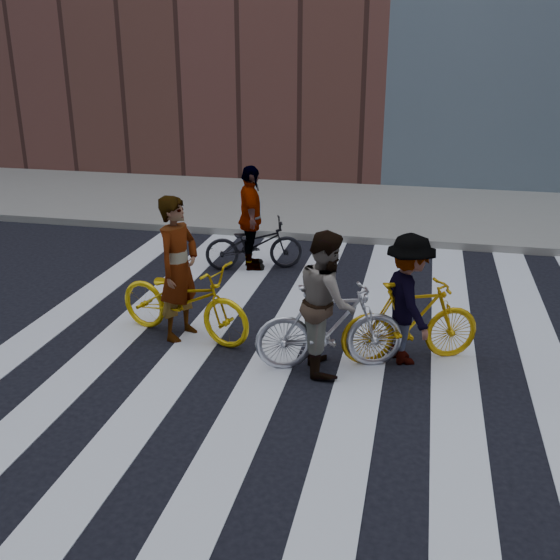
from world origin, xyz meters
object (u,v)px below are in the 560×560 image
(bike_silver_mid, at_px, (330,327))
(rider_mid, at_px, (326,302))
(rider_right, at_px, (408,299))
(rider_left, at_px, (178,269))
(rider_rear, at_px, (251,218))
(bike_yellow_right, at_px, (411,322))
(bike_dark_rear, at_px, (254,244))
(bike_yellow_left, at_px, (184,300))

(bike_silver_mid, xyz_separation_m, rider_mid, (-0.05, 0.00, 0.32))
(rider_mid, bearing_deg, rider_right, -83.98)
(rider_left, xyz_separation_m, rider_mid, (2.02, -0.47, -0.10))
(bike_silver_mid, bearing_deg, rider_rear, 11.90)
(rider_mid, bearing_deg, rider_rear, 11.24)
(rider_left, bearing_deg, bike_yellow_right, -75.63)
(bike_dark_rear, bearing_deg, rider_right, -156.77)
(rider_right, bearing_deg, rider_left, 66.36)
(rider_rear, bearing_deg, bike_yellow_left, 157.77)
(rider_mid, bearing_deg, bike_yellow_right, -85.04)
(rider_left, bearing_deg, rider_mid, -87.41)
(bike_dark_rear, distance_m, rider_right, 4.03)
(bike_dark_rear, bearing_deg, rider_rear, 70.77)
(rider_left, bearing_deg, rider_right, -75.66)
(bike_dark_rear, bearing_deg, bike_yellow_right, -156.24)
(bike_silver_mid, distance_m, rider_right, 1.01)
(bike_yellow_right, xyz_separation_m, rider_right, (-0.05, 0.00, 0.29))
(bike_yellow_left, distance_m, bike_dark_rear, 2.90)
(bike_dark_rear, height_order, rider_left, rider_left)
(bike_silver_mid, bearing_deg, rider_mid, 72.81)
(bike_yellow_left, bearing_deg, rider_rear, 12.60)
(bike_yellow_right, distance_m, bike_dark_rear, 4.04)
(bike_yellow_left, distance_m, rider_right, 2.92)
(bike_silver_mid, bearing_deg, rider_left, 60.09)
(bike_yellow_left, bearing_deg, rider_mid, -87.73)
(bike_yellow_left, xyz_separation_m, bike_dark_rear, (0.20, 2.89, -0.09))
(bike_yellow_left, height_order, rider_rear, rider_rear)
(bike_yellow_left, bearing_deg, bike_dark_rear, 11.62)
(rider_rear, bearing_deg, bike_yellow_right, -155.73)
(rider_left, height_order, rider_right, rider_left)
(rider_right, bearing_deg, bike_silver_mid, 91.98)
(rider_left, distance_m, rider_right, 2.96)
(bike_yellow_right, distance_m, rider_rear, 4.09)
(bike_silver_mid, xyz_separation_m, rider_rear, (-1.87, 3.36, 0.36))
(bike_yellow_right, xyz_separation_m, rider_left, (-3.01, 0.07, 0.44))
(bike_silver_mid, distance_m, bike_yellow_right, 1.02)
(rider_left, bearing_deg, bike_dark_rear, 10.63)
(bike_silver_mid, bearing_deg, bike_dark_rear, 11.24)
(bike_silver_mid, bearing_deg, rider_right, -82.82)
(bike_dark_rear, height_order, rider_right, rider_right)
(bike_dark_rear, relative_size, rider_right, 1.03)
(bike_yellow_right, distance_m, rider_right, 0.29)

